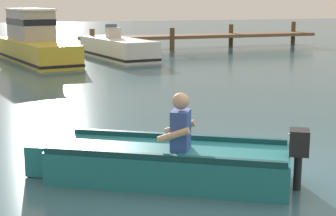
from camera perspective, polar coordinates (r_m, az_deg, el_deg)
ground_plane at (r=7.57m, az=10.92°, el=-6.56°), size 120.00×120.00×0.00m
wooden_dock at (r=27.12m, az=3.90°, el=7.90°), size 12.76×1.64×1.28m
rowboat_with_person at (r=6.89m, az=-0.42°, el=-5.96°), size 3.38×2.61×1.19m
moored_boat_yellow at (r=21.61m, az=-14.54°, el=7.02°), size 2.67×6.71×2.10m
moored_boat_white at (r=22.35m, az=-5.62°, el=6.51°), size 2.16×5.48×1.42m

